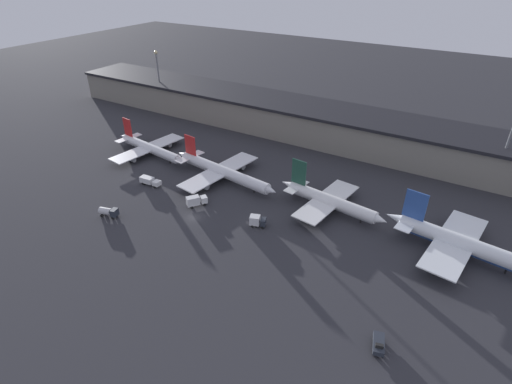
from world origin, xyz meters
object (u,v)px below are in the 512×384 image
airplane_1 (223,172)px  service_vehicle_2 (109,212)px  airplane_0 (150,148)px  service_vehicle_0 (257,221)px  service_vehicle_4 (196,201)px  service_vehicle_1 (379,344)px  service_vehicle_3 (150,181)px  airplane_3 (460,243)px  airplane_2 (330,201)px

airplane_1 → service_vehicle_2: bearing=-106.4°
airplane_0 → service_vehicle_0: airplane_0 is taller
airplane_1 → service_vehicle_0: size_ratio=8.80×
airplane_1 → service_vehicle_4: (2.61, -18.50, -1.36)m
service_vehicle_1 → service_vehicle_4: bearing=-125.1°
service_vehicle_1 → service_vehicle_3: bearing=-121.8°
airplane_1 → service_vehicle_0: 30.79m
airplane_3 → service_vehicle_0: bearing=-154.9°
airplane_0 → airplane_1: 36.95m
service_vehicle_1 → service_vehicle_4: size_ratio=0.87×
airplane_2 → service_vehicle_4: (-37.53, -19.70, -1.44)m
service_vehicle_4 → service_vehicle_2: bearing=169.4°
airplane_0 → airplane_3: bearing=6.2°
airplane_2 → service_vehicle_0: (-15.08, -19.02, -1.54)m
airplane_1 → service_vehicle_4: 18.74m
airplane_3 → service_vehicle_2: 101.08m
service_vehicle_3 → airplane_3: bearing=4.9°
service_vehicle_0 → service_vehicle_2: bearing=-174.8°
airplane_1 → service_vehicle_3: size_ratio=5.85×
airplane_2 → service_vehicle_4: size_ratio=5.55×
airplane_2 → service_vehicle_2: bearing=-138.2°
service_vehicle_4 → service_vehicle_1: bearing=-74.2°
airplane_0 → airplane_2: size_ratio=1.05×
airplane_0 → service_vehicle_3: bearing=-38.6°
airplane_0 → service_vehicle_4: size_ratio=5.85×
service_vehicle_1 → service_vehicle_3: 91.91m
airplane_3 → airplane_0: bearing=-173.8°
airplane_3 → service_vehicle_1: 41.63m
airplane_0 → airplane_1: (36.91, -1.71, 0.27)m
airplane_2 → airplane_3: 37.79m
service_vehicle_0 → service_vehicle_2: service_vehicle_0 is taller
airplane_0 → service_vehicle_3: size_ratio=4.91×
airplane_2 → service_vehicle_1: 51.50m
airplane_0 → service_vehicle_0: bearing=-9.8°
service_vehicle_0 → service_vehicle_3: bearing=158.2°
service_vehicle_3 → airplane_2: bearing=12.4°
service_vehicle_1 → service_vehicle_3: service_vehicle_3 is taller
service_vehicle_1 → service_vehicle_2: bearing=-108.7°
airplane_2 → airplane_0: bearing=-172.7°
airplane_2 → service_vehicle_3: airplane_2 is taller
airplane_3 → service_vehicle_2: bearing=-151.5°
service_vehicle_2 → service_vehicle_4: 26.82m
airplane_0 → service_vehicle_1: bearing=-14.7°
airplane_3 → service_vehicle_0: size_ratio=7.78×
airplane_0 → airplane_3: 114.79m
airplane_2 → service_vehicle_1: size_ratio=6.40×
airplane_0 → service_vehicle_0: (61.97, -19.54, -1.19)m
airplane_2 → service_vehicle_1: bearing=-48.9°
service_vehicle_4 → airplane_3: bearing=-41.9°
airplane_1 → service_vehicle_2: 40.77m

